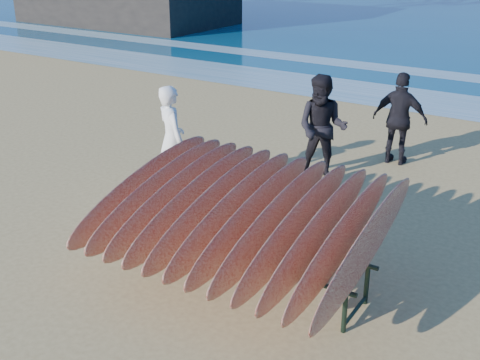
{
  "coord_description": "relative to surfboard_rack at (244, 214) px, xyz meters",
  "views": [
    {
      "loc": [
        4.09,
        -5.49,
        4.0
      ],
      "look_at": [
        0.0,
        0.8,
        0.95
      ],
      "focal_mm": 45.0,
      "sensor_mm": 36.0,
      "label": 1
    }
  ],
  "objects": [
    {
      "name": "ground",
      "position": [
        -0.58,
        0.01,
        -0.91
      ],
      "size": [
        120.0,
        120.0,
        0.0
      ],
      "primitive_type": "plane",
      "color": "tan",
      "rests_on": "ground"
    },
    {
      "name": "foam_near",
      "position": [
        -0.58,
        10.01,
        -0.91
      ],
      "size": [
        160.0,
        160.0,
        0.0
      ],
      "primitive_type": "plane",
      "color": "white",
      "rests_on": "ground"
    },
    {
      "name": "foam_far",
      "position": [
        -0.58,
        13.51,
        -0.91
      ],
      "size": [
        160.0,
        160.0,
        0.0
      ],
      "primitive_type": "plane",
      "color": "white",
      "rests_on": "ground"
    },
    {
      "name": "surfboard_rack",
      "position": [
        0.0,
        0.0,
        0.0
      ],
      "size": [
        3.22,
        2.96,
        1.48
      ],
      "rotation": [
        0.0,
        0.0,
        0.02
      ],
      "color": "black",
      "rests_on": "ground"
    },
    {
      "name": "person_white",
      "position": [
        -2.57,
        1.81,
        -0.02
      ],
      "size": [
        0.78,
        0.7,
        1.8
      ],
      "primitive_type": "imported",
      "rotation": [
        0.0,
        0.0,
        2.62
      ],
      "color": "white",
      "rests_on": "ground"
    },
    {
      "name": "person_dark_a",
      "position": [
        -0.72,
        3.63,
        0.01
      ],
      "size": [
        1.02,
        0.87,
        1.85
      ],
      "primitive_type": "imported",
      "rotation": [
        0.0,
        0.0,
        0.2
      ],
      "color": "black",
      "rests_on": "ground"
    },
    {
      "name": "person_dark_b",
      "position": [
        0.15,
        5.12,
        -0.05
      ],
      "size": [
        1.04,
        0.48,
        1.73
      ],
      "primitive_type": "imported",
      "rotation": [
        0.0,
        0.0,
        3.2
      ],
      "color": "black",
      "rests_on": "ground"
    }
  ]
}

